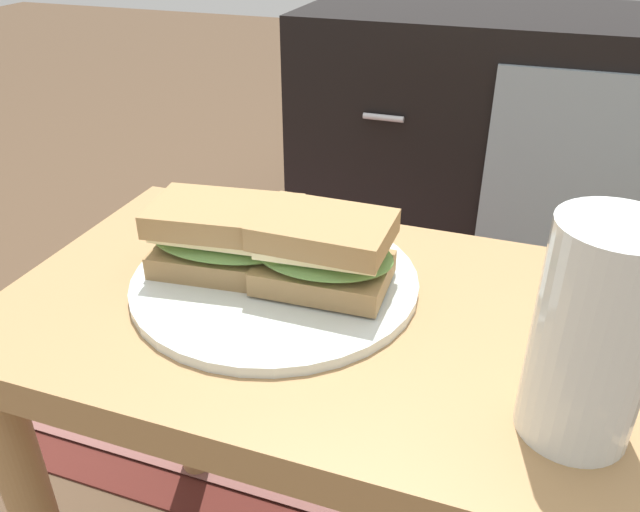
% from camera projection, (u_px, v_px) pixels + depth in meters
% --- Properties ---
extents(side_table, '(0.56, 0.36, 0.46)m').
position_uv_depth(side_table, '(311.00, 378.00, 0.62)').
color(side_table, '#A37A4C').
rests_on(side_table, ground).
extents(tv_cabinet, '(0.96, 0.46, 0.58)m').
position_uv_depth(tv_cabinet, '(524.00, 151.00, 1.40)').
color(tv_cabinet, black).
rests_on(tv_cabinet, ground).
extents(area_rug, '(0.96, 0.69, 0.01)m').
position_uv_depth(area_rug, '(199.00, 350.00, 1.25)').
color(area_rug, '#4C1E19').
rests_on(area_rug, ground).
extents(plate, '(0.27, 0.27, 0.01)m').
position_uv_depth(plate, '(275.00, 280.00, 0.60)').
color(plate, silver).
rests_on(plate, side_table).
extents(sandwich_front, '(0.15, 0.10, 0.07)m').
position_uv_depth(sandwich_front, '(226.00, 237.00, 0.60)').
color(sandwich_front, '#9E7A4C').
rests_on(sandwich_front, plate).
extents(sandwich_back, '(0.13, 0.09, 0.07)m').
position_uv_depth(sandwich_back, '(324.00, 252.00, 0.57)').
color(sandwich_back, '#9E7A4C').
rests_on(sandwich_back, plate).
extents(beer_glass, '(0.08, 0.08, 0.16)m').
position_uv_depth(beer_glass, '(593.00, 337.00, 0.41)').
color(beer_glass, silver).
rests_on(beer_glass, side_table).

